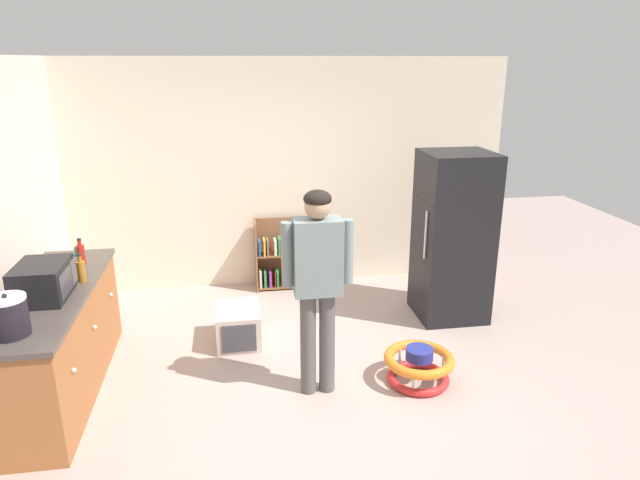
{
  "coord_description": "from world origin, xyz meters",
  "views": [
    {
      "loc": [
        -0.71,
        -4.21,
        2.66
      ],
      "look_at": [
        0.03,
        0.38,
        1.15
      ],
      "focal_mm": 31.23,
      "sensor_mm": 36.0,
      "label": 1
    }
  ],
  "objects_px": {
    "refrigerator": "(453,237)",
    "standing_person": "(318,275)",
    "teal_cup": "(79,251)",
    "yellow_cup": "(38,279)",
    "bookshelf": "(284,258)",
    "baby_walker": "(419,365)",
    "amber_bottle": "(81,271)",
    "microwave": "(43,281)",
    "banana_bunch": "(60,256)",
    "ketchup_bottle": "(81,254)",
    "green_cup": "(55,264)",
    "orange_cup": "(0,310)",
    "pet_carrier": "(239,326)",
    "crock_pot": "(8,316)",
    "kitchen_counter": "(56,342)"
  },
  "relations": [
    {
      "from": "refrigerator",
      "to": "standing_person",
      "type": "distance_m",
      "value": 2.05
    },
    {
      "from": "teal_cup",
      "to": "yellow_cup",
      "type": "xyz_separation_m",
      "value": [
        -0.15,
        -0.7,
        0.0
      ]
    },
    {
      "from": "refrigerator",
      "to": "bookshelf",
      "type": "bearing_deg",
      "value": 147.2
    },
    {
      "from": "baby_walker",
      "to": "bookshelf",
      "type": "bearing_deg",
      "value": 111.74
    },
    {
      "from": "amber_bottle",
      "to": "yellow_cup",
      "type": "xyz_separation_m",
      "value": [
        -0.34,
        -0.01,
        -0.05
      ]
    },
    {
      "from": "microwave",
      "to": "amber_bottle",
      "type": "height_order",
      "value": "microwave"
    },
    {
      "from": "banana_bunch",
      "to": "amber_bottle",
      "type": "relative_size",
      "value": 0.63
    },
    {
      "from": "ketchup_bottle",
      "to": "green_cup",
      "type": "distance_m",
      "value": 0.22
    },
    {
      "from": "orange_cup",
      "to": "ketchup_bottle",
      "type": "bearing_deg",
      "value": 72.4
    },
    {
      "from": "bookshelf",
      "to": "standing_person",
      "type": "bearing_deg",
      "value": -88.7
    },
    {
      "from": "microwave",
      "to": "green_cup",
      "type": "xyz_separation_m",
      "value": [
        -0.1,
        0.66,
        -0.09
      ]
    },
    {
      "from": "baby_walker",
      "to": "pet_carrier",
      "type": "xyz_separation_m",
      "value": [
        -1.52,
        0.96,
        0.02
      ]
    },
    {
      "from": "refrigerator",
      "to": "baby_walker",
      "type": "distance_m",
      "value": 1.63
    },
    {
      "from": "amber_bottle",
      "to": "banana_bunch",
      "type": "bearing_deg",
      "value": 119.0
    },
    {
      "from": "baby_walker",
      "to": "yellow_cup",
      "type": "xyz_separation_m",
      "value": [
        -3.12,
        0.52,
        0.79
      ]
    },
    {
      "from": "teal_cup",
      "to": "amber_bottle",
      "type": "bearing_deg",
      "value": -74.7
    },
    {
      "from": "ketchup_bottle",
      "to": "yellow_cup",
      "type": "xyz_separation_m",
      "value": [
        -0.24,
        -0.44,
        -0.05
      ]
    },
    {
      "from": "pet_carrier",
      "to": "green_cup",
      "type": "distance_m",
      "value": 1.75
    },
    {
      "from": "refrigerator",
      "to": "green_cup",
      "type": "bearing_deg",
      "value": -174.54
    },
    {
      "from": "crock_pot",
      "to": "standing_person",
      "type": "bearing_deg",
      "value": 10.54
    },
    {
      "from": "baby_walker",
      "to": "green_cup",
      "type": "bearing_deg",
      "value": 164.06
    },
    {
      "from": "refrigerator",
      "to": "banana_bunch",
      "type": "relative_size",
      "value": 11.42
    },
    {
      "from": "yellow_cup",
      "to": "bookshelf",
      "type": "bearing_deg",
      "value": 39.66
    },
    {
      "from": "orange_cup",
      "to": "pet_carrier",
      "type": "bearing_deg",
      "value": 31.26
    },
    {
      "from": "crock_pot",
      "to": "banana_bunch",
      "type": "relative_size",
      "value": 1.94
    },
    {
      "from": "pet_carrier",
      "to": "orange_cup",
      "type": "height_order",
      "value": "orange_cup"
    },
    {
      "from": "pet_carrier",
      "to": "kitchen_counter",
      "type": "bearing_deg",
      "value": -157.78
    },
    {
      "from": "pet_carrier",
      "to": "yellow_cup",
      "type": "bearing_deg",
      "value": -164.51
    },
    {
      "from": "kitchen_counter",
      "to": "microwave",
      "type": "relative_size",
      "value": 4.31
    },
    {
      "from": "bookshelf",
      "to": "teal_cup",
      "type": "relative_size",
      "value": 8.95
    },
    {
      "from": "standing_person",
      "to": "crock_pot",
      "type": "xyz_separation_m",
      "value": [
        -2.14,
        -0.4,
        -0.01
      ]
    },
    {
      "from": "amber_bottle",
      "to": "ketchup_bottle",
      "type": "bearing_deg",
      "value": 103.48
    },
    {
      "from": "microwave",
      "to": "yellow_cup",
      "type": "xyz_separation_m",
      "value": [
        -0.14,
        0.29,
        -0.09
      ]
    },
    {
      "from": "green_cup",
      "to": "ketchup_bottle",
      "type": "bearing_deg",
      "value": 20.86
    },
    {
      "from": "bookshelf",
      "to": "orange_cup",
      "type": "relative_size",
      "value": 8.95
    },
    {
      "from": "baby_walker",
      "to": "amber_bottle",
      "type": "xyz_separation_m",
      "value": [
        -2.78,
        0.52,
        0.84
      ]
    },
    {
      "from": "ketchup_bottle",
      "to": "green_cup",
      "type": "xyz_separation_m",
      "value": [
        -0.2,
        -0.08,
        -0.05
      ]
    },
    {
      "from": "kitchen_counter",
      "to": "pet_carrier",
      "type": "distance_m",
      "value": 1.63
    },
    {
      "from": "crock_pot",
      "to": "amber_bottle",
      "type": "relative_size",
      "value": 1.23
    },
    {
      "from": "banana_bunch",
      "to": "refrigerator",
      "type": "bearing_deg",
      "value": 1.63
    },
    {
      "from": "bookshelf",
      "to": "amber_bottle",
      "type": "height_order",
      "value": "amber_bottle"
    },
    {
      "from": "banana_bunch",
      "to": "orange_cup",
      "type": "xyz_separation_m",
      "value": [
        -0.09,
        -1.2,
        0.02
      ]
    },
    {
      "from": "ketchup_bottle",
      "to": "amber_bottle",
      "type": "relative_size",
      "value": 1.0
    },
    {
      "from": "refrigerator",
      "to": "kitchen_counter",
      "type": "bearing_deg",
      "value": -166.64
    },
    {
      "from": "baby_walker",
      "to": "crock_pot",
      "type": "bearing_deg",
      "value": -172.68
    },
    {
      "from": "kitchen_counter",
      "to": "crock_pot",
      "type": "distance_m",
      "value": 0.95
    },
    {
      "from": "baby_walker",
      "to": "teal_cup",
      "type": "relative_size",
      "value": 6.36
    },
    {
      "from": "green_cup",
      "to": "teal_cup",
      "type": "bearing_deg",
      "value": 70.71
    },
    {
      "from": "ketchup_bottle",
      "to": "amber_bottle",
      "type": "xyz_separation_m",
      "value": [
        0.1,
        -0.43,
        0.0
      ]
    },
    {
      "from": "standing_person",
      "to": "green_cup",
      "type": "distance_m",
      "value": 2.37
    }
  ]
}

